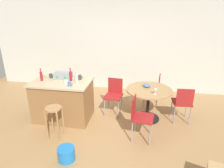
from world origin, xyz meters
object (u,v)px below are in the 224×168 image
(wooden_stool, at_px, (54,116))
(plastic_bucket, at_px, (66,154))
(bottle_1, at_px, (41,76))
(dining_table, at_px, (149,96))
(cup_3, at_px, (70,84))
(folding_chair_far, at_px, (183,102))
(cup_0, at_px, (80,77))
(wine_glass, at_px, (155,90))
(toolbox, at_px, (63,75))
(bottle_0, at_px, (71,76))
(kitchen_island, at_px, (63,100))
(folding_chair_right, at_px, (114,94))
(bottle_2, at_px, (76,78))
(folding_chair_near, at_px, (139,115))
(cup_2, at_px, (51,76))
(folding_chair_left, at_px, (154,87))
(cup_1, at_px, (66,82))
(cup_4, at_px, (43,77))
(serving_bowl, at_px, (147,85))

(wooden_stool, xyz_separation_m, plastic_bucket, (0.45, -0.57, -0.36))
(wooden_stool, relative_size, bottle_1, 2.38)
(dining_table, height_order, cup_3, cup_3)
(folding_chair_far, bearing_deg, cup_0, -177.77)
(wine_glass, bearing_deg, toolbox, 176.09)
(bottle_1, bearing_deg, bottle_0, 8.62)
(kitchen_island, distance_m, folding_chair_right, 1.20)
(bottle_2, bearing_deg, plastic_bucket, -81.08)
(folding_chair_near, height_order, plastic_bucket, folding_chair_near)
(bottle_2, height_order, cup_2, bottle_2)
(wine_glass, bearing_deg, cup_0, 175.19)
(toolbox, height_order, cup_3, toolbox)
(cup_2, height_order, plastic_bucket, cup_2)
(folding_chair_right, height_order, cup_0, cup_0)
(dining_table, height_order, folding_chair_left, folding_chair_left)
(dining_table, relative_size, folding_chair_right, 1.18)
(folding_chair_right, bearing_deg, folding_chair_near, -55.80)
(cup_1, bearing_deg, cup_3, -42.26)
(folding_chair_near, distance_m, toolbox, 1.97)
(bottle_0, bearing_deg, plastic_bucket, -75.22)
(folding_chair_left, distance_m, folding_chair_right, 1.13)
(bottle_0, bearing_deg, cup_2, 167.80)
(folding_chair_left, relative_size, cup_3, 7.84)
(dining_table, relative_size, cup_3, 9.42)
(plastic_bucket, bearing_deg, cup_2, 120.91)
(cup_4, xyz_separation_m, wine_glass, (2.53, -0.07, -0.12))
(folding_chair_left, bearing_deg, cup_3, -144.65)
(folding_chair_left, height_order, cup_1, cup_1)
(toolbox, height_order, cup_2, toolbox)
(cup_0, distance_m, plastic_bucket, 1.73)
(folding_chair_right, distance_m, bottle_2, 1.03)
(toolbox, relative_size, plastic_bucket, 1.29)
(folding_chair_far, height_order, cup_2, cup_2)
(wooden_stool, xyz_separation_m, cup_3, (0.17, 0.49, 0.50))
(dining_table, bearing_deg, toolbox, -176.67)
(wooden_stool, xyz_separation_m, toolbox, (-0.14, 0.92, 0.53))
(toolbox, height_order, bottle_0, bottle_0)
(dining_table, relative_size, bottle_1, 3.62)
(bottle_0, height_order, cup_3, bottle_0)
(folding_chair_right, bearing_deg, serving_bowl, -0.52)
(folding_chair_near, xyz_separation_m, serving_bowl, (0.12, 0.94, 0.26))
(bottle_0, height_order, bottle_1, bottle_0)
(folding_chair_far, bearing_deg, bottle_0, -175.29)
(cup_1, bearing_deg, cup_4, 159.33)
(bottle_2, height_order, cup_3, bottle_2)
(bottle_0, bearing_deg, cup_3, -74.62)
(cup_0, bearing_deg, cup_2, 179.97)
(dining_table, relative_size, cup_2, 8.94)
(folding_chair_far, bearing_deg, kitchen_island, -174.67)
(folding_chair_far, relative_size, serving_bowl, 4.80)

